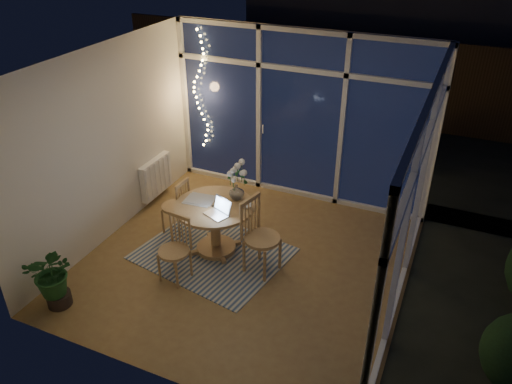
% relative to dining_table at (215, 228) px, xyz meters
% --- Properties ---
extents(floor, '(4.00, 4.00, 0.00)m').
position_rel_dining_table_xyz_m(floor, '(0.47, -0.08, -0.35)').
color(floor, brown).
rests_on(floor, ground).
extents(ceiling, '(4.00, 4.00, 0.00)m').
position_rel_dining_table_xyz_m(ceiling, '(0.47, -0.08, 2.25)').
color(ceiling, white).
rests_on(ceiling, wall_back).
extents(wall_back, '(4.00, 0.04, 2.60)m').
position_rel_dining_table_xyz_m(wall_back, '(0.47, 1.92, 0.95)').
color(wall_back, silver).
rests_on(wall_back, floor).
extents(wall_front, '(4.00, 0.04, 2.60)m').
position_rel_dining_table_xyz_m(wall_front, '(0.47, -2.08, 0.95)').
color(wall_front, silver).
rests_on(wall_front, floor).
extents(wall_left, '(0.04, 4.00, 2.60)m').
position_rel_dining_table_xyz_m(wall_left, '(-1.53, -0.08, 0.95)').
color(wall_left, silver).
rests_on(wall_left, floor).
extents(wall_right, '(0.04, 4.00, 2.60)m').
position_rel_dining_table_xyz_m(wall_right, '(2.47, -0.08, 0.95)').
color(wall_right, silver).
rests_on(wall_right, floor).
extents(window_wall_back, '(4.00, 0.10, 2.60)m').
position_rel_dining_table_xyz_m(window_wall_back, '(0.47, 1.88, 0.95)').
color(window_wall_back, silver).
rests_on(window_wall_back, floor).
extents(window_wall_right, '(0.10, 4.00, 2.60)m').
position_rel_dining_table_xyz_m(window_wall_right, '(2.43, -0.08, 0.95)').
color(window_wall_right, silver).
rests_on(window_wall_right, floor).
extents(radiator, '(0.10, 0.70, 0.58)m').
position_rel_dining_table_xyz_m(radiator, '(-1.47, 0.82, 0.05)').
color(radiator, white).
rests_on(radiator, wall_left).
extents(fairy_lights, '(0.24, 0.10, 1.85)m').
position_rel_dining_table_xyz_m(fairy_lights, '(-1.18, 1.80, 1.17)').
color(fairy_lights, '#F9CD63').
rests_on(fairy_lights, window_wall_back).
extents(garden_patio, '(12.00, 6.00, 0.10)m').
position_rel_dining_table_xyz_m(garden_patio, '(0.97, 4.92, -0.41)').
color(garden_patio, black).
rests_on(garden_patio, ground).
extents(garden_fence, '(11.00, 0.08, 1.80)m').
position_rel_dining_table_xyz_m(garden_fence, '(0.47, 5.42, 0.55)').
color(garden_fence, '#3B2915').
rests_on(garden_fence, ground).
extents(garden_shrubs, '(0.90, 0.90, 0.90)m').
position_rel_dining_table_xyz_m(garden_shrubs, '(-0.33, 3.32, 0.10)').
color(garden_shrubs, black).
rests_on(garden_shrubs, ground).
extents(rug, '(2.07, 1.78, 0.01)m').
position_rel_dining_table_xyz_m(rug, '(0.00, -0.10, -0.35)').
color(rug, beige).
rests_on(rug, floor).
extents(dining_table, '(1.20, 1.20, 0.71)m').
position_rel_dining_table_xyz_m(dining_table, '(0.00, 0.00, 0.00)').
color(dining_table, '#A4734A').
rests_on(dining_table, floor).
extents(chair_left, '(0.41, 0.41, 0.85)m').
position_rel_dining_table_xyz_m(chair_left, '(-0.73, 0.18, 0.07)').
color(chair_left, '#A4734A').
rests_on(chair_left, floor).
extents(chair_right, '(0.57, 0.57, 1.02)m').
position_rel_dining_table_xyz_m(chair_right, '(0.73, -0.15, 0.16)').
color(chair_right, '#A4734A').
rests_on(chair_right, floor).
extents(chair_front, '(0.45, 0.45, 0.87)m').
position_rel_dining_table_xyz_m(chair_front, '(-0.18, -0.73, 0.08)').
color(chair_front, '#A4734A').
rests_on(chair_front, floor).
extents(laptop, '(0.37, 0.35, 0.21)m').
position_rel_dining_table_xyz_m(laptop, '(0.13, -0.19, 0.46)').
color(laptop, silver).
rests_on(laptop, dining_table).
extents(flower_vase, '(0.23, 0.23, 0.21)m').
position_rel_dining_table_xyz_m(flower_vase, '(0.19, 0.27, 0.46)').
color(flower_vase, silver).
rests_on(flower_vase, dining_table).
extents(bowl, '(0.18, 0.18, 0.04)m').
position_rel_dining_table_xyz_m(bowl, '(0.40, 0.13, 0.37)').
color(bowl, silver).
rests_on(bowl, dining_table).
extents(newspapers, '(0.40, 0.33, 0.01)m').
position_rel_dining_table_xyz_m(newspapers, '(-0.23, 0.04, 0.36)').
color(newspapers, silver).
rests_on(newspapers, dining_table).
extents(phone, '(0.11, 0.09, 0.01)m').
position_rel_dining_table_xyz_m(phone, '(0.04, -0.04, 0.36)').
color(phone, black).
rests_on(phone, dining_table).
extents(potted_plant, '(0.66, 0.62, 0.76)m').
position_rel_dining_table_xyz_m(potted_plant, '(-1.18, -1.67, 0.03)').
color(potted_plant, '#1B4B1F').
rests_on(potted_plant, floor).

